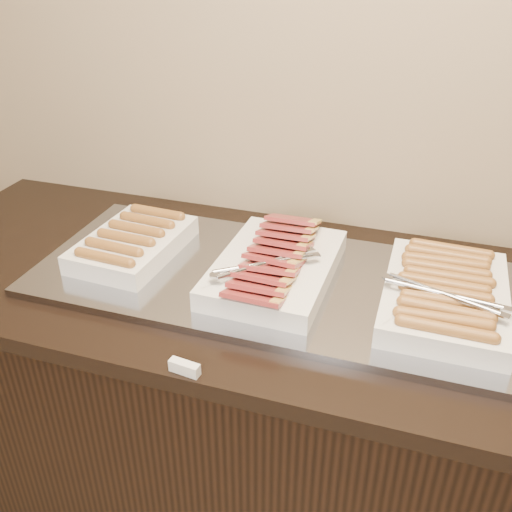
{
  "coord_description": "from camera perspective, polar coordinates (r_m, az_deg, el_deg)",
  "views": [
    {
      "loc": [
        0.31,
        1.01,
        1.65
      ],
      "look_at": [
        -0.06,
        2.13,
        0.97
      ],
      "focal_mm": 40.0,
      "sensor_mm": 36.0,
      "label": 1
    }
  ],
  "objects": [
    {
      "name": "counter",
      "position": [
        1.67,
        2.08,
        -15.88
      ],
      "size": [
        2.06,
        0.76,
        0.9
      ],
      "color": "black",
      "rests_on": "ground"
    },
    {
      "name": "warming_tray",
      "position": [
        1.38,
        2.49,
        -2.56
      ],
      "size": [
        1.2,
        0.5,
        0.02
      ],
      "primitive_type": "cube",
      "color": "#9699A4",
      "rests_on": "counter"
    },
    {
      "name": "dish_left",
      "position": [
        1.5,
        -12.19,
        1.3
      ],
      "size": [
        0.23,
        0.33,
        0.07
      ],
      "rotation": [
        0.0,
        0.0,
        -0.06
      ],
      "color": "silver",
      "rests_on": "warming_tray"
    },
    {
      "name": "dish_center",
      "position": [
        1.36,
        1.9,
        -0.96
      ],
      "size": [
        0.27,
        0.42,
        0.1
      ],
      "rotation": [
        0.0,
        0.0,
        -0.02
      ],
      "color": "silver",
      "rests_on": "warming_tray"
    },
    {
      "name": "dish_right",
      "position": [
        1.32,
        18.37,
        -3.64
      ],
      "size": [
        0.28,
        0.39,
        0.08
      ],
      "rotation": [
        0.0,
        0.0,
        0.0
      ],
      "color": "silver",
      "rests_on": "warming_tray"
    },
    {
      "name": "label_holder",
      "position": [
        1.13,
        -7.16,
        -11.02
      ],
      "size": [
        0.06,
        0.03,
        0.03
      ],
      "primitive_type": "cube",
      "rotation": [
        0.0,
        0.0,
        -0.12
      ],
      "color": "silver",
      "rests_on": "counter"
    }
  ]
}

